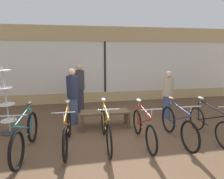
# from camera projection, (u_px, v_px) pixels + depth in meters

# --- Properties ---
(ground_plane) EXTENTS (24.00, 24.00, 0.00)m
(ground_plane) POSITION_uv_depth(u_px,v_px,m) (123.00, 140.00, 4.42)
(ground_plane) COLOR brown
(shop_back_wall) EXTENTS (12.00, 0.08, 3.20)m
(shop_back_wall) POSITION_uv_depth(u_px,v_px,m) (105.00, 65.00, 7.47)
(shop_back_wall) COLOR tan
(shop_back_wall) RESTS_ON ground_plane
(bicycle_far_left) EXTENTS (0.46, 1.81, 1.05)m
(bicycle_far_left) POSITION_uv_depth(u_px,v_px,m) (26.00, 136.00, 3.80)
(bicycle_far_left) COLOR black
(bicycle_far_left) RESTS_ON ground_plane
(bicycle_left) EXTENTS (0.46, 1.75, 1.02)m
(bicycle_left) POSITION_uv_depth(u_px,v_px,m) (67.00, 131.00, 4.05)
(bicycle_left) COLOR black
(bicycle_left) RESTS_ON ground_plane
(bicycle_center_left) EXTENTS (0.46, 1.79, 1.05)m
(bicycle_center_left) POSITION_uv_depth(u_px,v_px,m) (106.00, 128.00, 4.16)
(bicycle_center_left) COLOR black
(bicycle_center_left) RESTS_ON ground_plane
(bicycle_center_right) EXTENTS (0.46, 1.67, 1.01)m
(bicycle_center_right) POSITION_uv_depth(u_px,v_px,m) (143.00, 128.00, 4.25)
(bicycle_center_right) COLOR black
(bicycle_center_right) RESTS_ON ground_plane
(bicycle_right) EXTENTS (0.46, 1.73, 1.04)m
(bicycle_right) POSITION_uv_depth(u_px,v_px,m) (178.00, 125.00, 4.34)
(bicycle_right) COLOR black
(bicycle_right) RESTS_ON ground_plane
(bicycle_far_right) EXTENTS (0.46, 1.68, 1.00)m
(bicycle_far_right) POSITION_uv_depth(u_px,v_px,m) (209.00, 124.00, 4.48)
(bicycle_far_right) COLOR black
(bicycle_far_right) RESTS_ON ground_plane
(accessory_rack) EXTENTS (0.48, 0.48, 1.82)m
(accessory_rack) POSITION_uv_depth(u_px,v_px,m) (7.00, 107.00, 4.68)
(accessory_rack) COLOR #333333
(accessory_rack) RESTS_ON ground_plane
(display_bench) EXTENTS (1.40, 0.44, 0.51)m
(display_bench) POSITION_uv_depth(u_px,v_px,m) (105.00, 114.00, 5.05)
(display_bench) COLOR brown
(display_bench) RESTS_ON ground_plane
(customer_near_rack) EXTENTS (0.35, 0.35, 1.70)m
(customer_near_rack) POSITION_uv_depth(u_px,v_px,m) (73.00, 95.00, 5.25)
(customer_near_rack) COLOR #424C6B
(customer_near_rack) RESTS_ON ground_plane
(customer_by_window) EXTENTS (0.41, 0.54, 1.75)m
(customer_by_window) POSITION_uv_depth(u_px,v_px,m) (80.00, 87.00, 6.31)
(customer_by_window) COLOR #2D2D38
(customer_by_window) RESTS_ON ground_plane
(customer_mid_floor) EXTENTS (0.44, 0.44, 1.57)m
(customer_mid_floor) POSITION_uv_depth(u_px,v_px,m) (167.00, 94.00, 5.75)
(customer_mid_floor) COLOR #424C6B
(customer_mid_floor) RESTS_ON ground_plane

